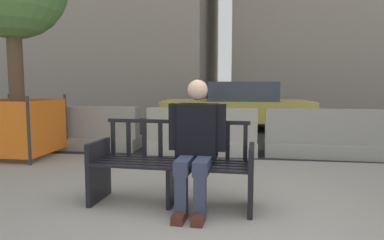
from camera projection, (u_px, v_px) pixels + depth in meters
The scene contains 9 objects.
ground_plane at pixel (228, 221), 3.19m from camera, with size 200.00×200.00×0.00m, color gray.
street_asphalt at pixel (238, 122), 11.76m from camera, with size 120.00×12.00×0.01m, color black.
street_bench at pixel (172, 168), 3.59m from camera, with size 1.71×0.60×0.88m.
seated_person at pixel (196, 142), 3.46m from camera, with size 0.58×0.74×1.31m.
jersey_barrier_centre at pixel (202, 135), 6.30m from camera, with size 2.01×0.72×0.84m.
jersey_barrier_left at pixel (89, 132), 6.77m from camera, with size 2.01×0.71×0.84m.
jersey_barrier_right at pixel (323, 137), 6.03m from camera, with size 2.03×0.77×0.84m.
construction_fence at pixel (19, 126), 5.99m from camera, with size 1.20×1.20×1.09m.
car_taxi_near at pixel (238, 106), 9.76m from camera, with size 4.19×2.11×1.35m.
Camera 1 is at (0.11, -3.09, 1.26)m, focal length 32.00 mm.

